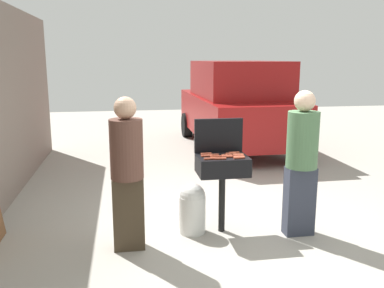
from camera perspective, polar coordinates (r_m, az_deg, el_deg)
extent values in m
plane|color=#9E998E|center=(5.38, 5.79, -11.11)|extent=(24.00, 24.00, 0.00)
cylinder|color=black|center=(5.09, 4.13, -8.08)|extent=(0.08, 0.08, 0.72)
cube|color=black|center=(4.95, 4.21, -2.93)|extent=(0.60, 0.44, 0.22)
cube|color=black|center=(5.09, 3.68, 1.18)|extent=(0.60, 0.05, 0.42)
cylinder|color=#B74C33|center=(5.00, 5.36, -1.34)|extent=(0.13, 0.03, 0.03)
cylinder|color=#B74C33|center=(4.88, 2.02, -1.63)|extent=(0.13, 0.03, 0.03)
cylinder|color=#B74C33|center=(4.85, 4.86, -1.74)|extent=(0.13, 0.04, 0.03)
cylinder|color=#B74C33|center=(4.93, 2.97, -1.49)|extent=(0.13, 0.04, 0.03)
cylinder|color=#AD4228|center=(5.06, 5.81, -1.20)|extent=(0.13, 0.03, 0.03)
cylinder|color=#B74C33|center=(4.75, 3.95, -2.01)|extent=(0.13, 0.03, 0.03)
cylinder|color=#B74C33|center=(4.74, 2.43, -2.03)|extent=(0.13, 0.03, 0.03)
cylinder|color=#B74C33|center=(4.81, 6.54, -1.89)|extent=(0.13, 0.03, 0.03)
cylinder|color=#C6593D|center=(4.93, 4.81, -1.54)|extent=(0.13, 0.03, 0.03)
cylinder|color=#B74C33|center=(4.91, 6.38, -1.60)|extent=(0.13, 0.03, 0.03)
cylinder|color=#AD4228|center=(4.84, 3.29, -1.75)|extent=(0.13, 0.03, 0.03)
cylinder|color=#B74C33|center=(4.98, 1.96, -1.35)|extent=(0.13, 0.04, 0.03)
cylinder|color=#C6593D|center=(4.95, 6.38, -1.51)|extent=(0.13, 0.03, 0.03)
cylinder|color=#C6593D|center=(4.98, 6.35, -1.41)|extent=(0.13, 0.03, 0.03)
cylinder|color=#C6593D|center=(4.85, 6.49, -1.78)|extent=(0.13, 0.03, 0.03)
cylinder|color=silver|center=(5.08, 0.04, -9.66)|extent=(0.32, 0.32, 0.46)
sphere|color=silver|center=(5.01, 0.04, -7.21)|extent=(0.31, 0.31, 0.31)
cube|color=#3F3323|center=(4.67, -8.74, -9.48)|extent=(0.34, 0.19, 0.81)
cylinder|color=brown|center=(4.46, -9.03, -0.70)|extent=(0.36, 0.36, 0.64)
sphere|color=tan|center=(4.38, -9.22, 4.94)|extent=(0.24, 0.24, 0.24)
cube|color=#333847|center=(5.14, 14.57, -7.61)|extent=(0.35, 0.19, 0.83)
cylinder|color=#4C724C|center=(4.95, 15.01, 0.55)|extent=(0.36, 0.36, 0.66)
sphere|color=beige|center=(4.88, 15.30, 5.74)|extent=(0.24, 0.24, 0.24)
cube|color=maroon|center=(9.78, 5.99, 3.97)|extent=(1.94, 4.42, 0.90)
cube|color=maroon|center=(9.51, 6.44, 8.89)|extent=(1.78, 2.61, 0.80)
cylinder|color=black|center=(8.73, 14.41, -0.27)|extent=(0.23, 0.64, 0.64)
cylinder|color=black|center=(8.16, 2.78, -0.74)|extent=(0.23, 0.64, 0.64)
cylinder|color=black|center=(11.56, 8.16, 2.87)|extent=(0.23, 0.64, 0.64)
cylinder|color=black|center=(11.14, -0.71, 2.65)|extent=(0.23, 0.64, 0.64)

